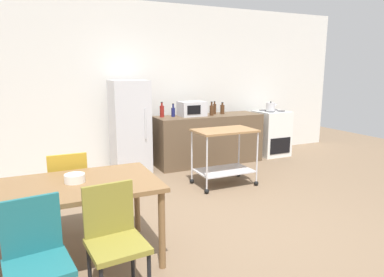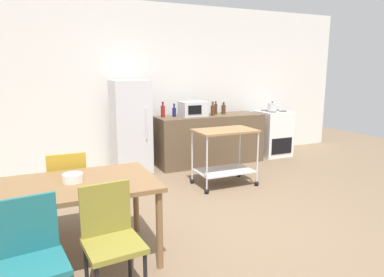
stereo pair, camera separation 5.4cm
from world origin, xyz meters
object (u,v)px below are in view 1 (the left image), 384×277
object	(u,v)px
dining_table	(71,193)
bottle_olive_oil	(222,109)
chair_olive	(114,236)
kitchen_cart	(224,148)
fruit_bowl	(75,178)
bottle_soy_sauce	(173,112)
refrigerator	(130,126)
kettle	(271,107)
chair_teal	(36,257)
chair_mustard	(68,186)
stove_oven	(271,133)
bottle_hot_sauce	(162,111)
bottle_wine	(215,109)
microwave	(192,109)
bottle_sesame_oil	(212,110)

from	to	relation	value
dining_table	bottle_olive_oil	distance (m)	4.00
chair_olive	kitchen_cart	xyz separation A→B (m)	(2.08, 1.99, 0.05)
kitchen_cart	fruit_bowl	distance (m)	2.62
bottle_soy_sauce	refrigerator	bearing A→B (deg)	179.00
dining_table	kettle	size ratio (longest dim) A/B	6.26
dining_table	bottle_soy_sauce	world-z (taller)	bottle_soy_sauce
chair_teal	chair_mustard	bearing A→B (deg)	69.11
stove_oven	chair_olive	bearing A→B (deg)	-140.39
stove_oven	bottle_olive_oil	xyz separation A→B (m)	(-1.13, 0.04, 0.54)
refrigerator	bottle_soy_sauce	size ratio (longest dim) A/B	6.67
chair_mustard	bottle_hot_sauce	world-z (taller)	bottle_hot_sauce
dining_table	bottle_wine	bearing A→B (deg)	42.92
stove_oven	kettle	world-z (taller)	kettle
chair_teal	microwave	bearing A→B (deg)	43.79
chair_mustard	fruit_bowl	bearing A→B (deg)	91.34
fruit_bowl	bottle_soy_sauce	bearing A→B (deg)	52.92
bottle_hot_sauce	fruit_bowl	xyz separation A→B (m)	(-1.76, -2.62, -0.22)
bottle_hot_sauce	chair_mustard	bearing A→B (deg)	-131.66
stove_oven	chair_mustard	bearing A→B (deg)	-154.94
kitchen_cart	bottle_wine	xyz separation A→B (m)	(0.54, 1.31, 0.43)
bottle_soy_sauce	bottle_olive_oil	size ratio (longest dim) A/B	1.06
dining_table	refrigerator	size ratio (longest dim) A/B	0.97
bottle_soy_sauce	microwave	size ratio (longest dim) A/B	0.51
dining_table	kitchen_cart	world-z (taller)	kitchen_cart
dining_table	chair_teal	world-z (taller)	chair_teal
microwave	bottle_wine	bearing A→B (deg)	7.09
stove_oven	bottle_hot_sauce	xyz separation A→B (m)	(-2.32, 0.08, 0.56)
bottle_wine	fruit_bowl	bearing A→B (deg)	-137.05
chair_teal	chair_mustard	size ratio (longest dim) A/B	1.00
fruit_bowl	microwave	bearing A→B (deg)	47.82
bottle_sesame_oil	dining_table	bearing A→B (deg)	-137.26
chair_mustard	stove_oven	bearing A→B (deg)	-154.89
stove_oven	kitchen_cart	size ratio (longest dim) A/B	1.01
bottle_sesame_oil	chair_mustard	bearing A→B (deg)	-145.47
chair_mustard	bottle_sesame_oil	world-z (taller)	bottle_sesame_oil
chair_teal	dining_table	bearing A→B (deg)	59.91
dining_table	chair_teal	xyz separation A→B (m)	(-0.30, -0.72, -0.15)
bottle_wine	bottle_sesame_oil	bearing A→B (deg)	-133.80
chair_teal	stove_oven	xyz separation A→B (m)	(4.42, 3.29, -0.07)
chair_mustard	bottle_olive_oil	bearing A→B (deg)	-146.53
chair_teal	chair_olive	bearing A→B (deg)	-0.45
refrigerator	bottle_sesame_oil	size ratio (longest dim) A/B	6.19
refrigerator	bottle_hot_sauce	size ratio (longest dim) A/B	5.78
refrigerator	fruit_bowl	xyz separation A→B (m)	(-1.18, -2.62, 0.01)
bottle_hot_sauce	kitchen_cart	bearing A→B (deg)	-69.02
chair_teal	stove_oven	world-z (taller)	stove_oven
stove_oven	microwave	size ratio (longest dim) A/B	2.00
bottle_hot_sauce	refrigerator	bearing A→B (deg)	179.91
refrigerator	kettle	world-z (taller)	refrigerator
bottle_olive_oil	kettle	distance (m)	1.02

